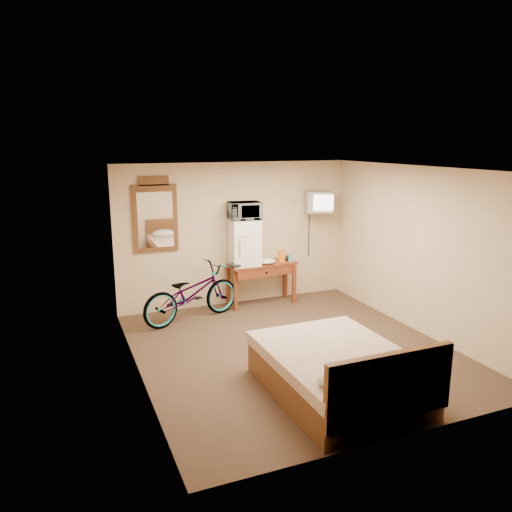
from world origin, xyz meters
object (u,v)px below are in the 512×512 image
microwave (244,211)px  wall_mirror (155,216)px  bed (340,372)px  blue_cup (291,258)px  mini_fridge (245,242)px  bicycle (191,293)px  desk (262,271)px  crt_television (318,202)px

microwave → wall_mirror: size_ratio=0.44×
bed → blue_cup: bearing=73.4°
mini_fridge → bicycle: mini_fridge is taller
desk → microwave: bearing=175.2°
microwave → crt_television: bearing=5.1°
desk → wall_mirror: 2.09m
mini_fridge → bicycle: bearing=-161.6°
mini_fridge → crt_television: (1.41, -0.01, 0.64)m
mini_fridge → blue_cup: mini_fridge is taller
desk → crt_television: (1.10, 0.02, 1.17)m
blue_cup → crt_television: bearing=8.6°
microwave → wall_mirror: bearing=176.1°
bed → mini_fridge: bearing=87.5°
bicycle → wall_mirror: bearing=17.7°
microwave → bicycle: bearing=-156.2°
microwave → crt_television: crt_television is taller
wall_mirror → mini_fridge: bearing=-9.3°
blue_cup → wall_mirror: (-2.31, 0.34, 0.84)m
blue_cup → crt_television: (0.58, 0.09, 0.97)m
mini_fridge → wall_mirror: (-1.47, 0.24, 0.51)m
bed → crt_television: bearing=65.3°
crt_television → bed: 4.03m
crt_television → blue_cup: bearing=-171.4°
blue_cup → bicycle: size_ratio=0.08×
desk → mini_fridge: (-0.32, 0.03, 0.53)m
microwave → blue_cup: microwave is taller
desk → crt_television: size_ratio=2.03×
mini_fridge → bed: (-0.15, -3.41, -0.85)m
bicycle → crt_television: bearing=-99.3°
wall_mirror → bicycle: bearing=-55.1°
crt_television → bicycle: (-2.47, -0.34, -1.33)m
blue_cup → microwave: bearing=173.5°
microwave → wall_mirror: (-1.47, 0.24, -0.04)m
desk → crt_television: 1.60m
crt_television → bed: bearing=-114.7°
mini_fridge → microwave: (0.00, 0.00, 0.55)m
bicycle → desk: bearing=-94.0°
bicycle → bed: size_ratio=0.88×
mini_fridge → microwave: 0.55m
wall_mirror → bed: 4.12m
blue_cup → bed: (-0.99, -3.31, -0.52)m
crt_television → wall_mirror: 2.90m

